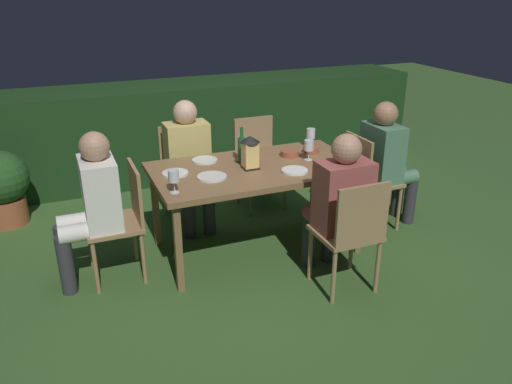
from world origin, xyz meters
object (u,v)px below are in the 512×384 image
chair_side_right_a (185,168)px  bowl_olives (324,165)px  chair_head_near (122,217)px  person_in_green (387,158)px  bowl_dip (311,150)px  green_bottle_on_table (242,149)px  lantern_centerpiece (250,150)px  wine_glass_b (311,134)px  bowl_bread (248,153)px  chair_side_right_b (258,158)px  plate_d (212,177)px  dining_table (256,173)px  plate_b (175,173)px  plate_c (295,170)px  bowl_salad (290,153)px  chair_side_left_b (351,231)px  person_in_rust (338,201)px  person_in_mustard (189,159)px  person_in_cream (92,202)px  potted_plant_by_hedge (2,185)px  chair_head_far (367,177)px  wine_glass_a (309,146)px  wine_glass_c (174,177)px  plate_a (205,160)px

chair_side_right_a → bowl_olives: 1.40m
chair_head_near → person_in_green: bearing=0.0°
bowl_dip → chair_head_near: bearing=-175.3°
green_bottle_on_table → lantern_centerpiece: bearing=-88.4°
bowl_olives → wine_glass_b: bearing=73.2°
bowl_bread → chair_side_right_b: bearing=59.8°
chair_side_right_a → plate_d: (-0.03, -0.94, 0.25)m
dining_table → plate_b: bearing=172.9°
plate_c → bowl_salad: (0.13, 0.35, 0.02)m
plate_b → plate_c: bearing=-18.9°
chair_side_left_b → person_in_rust: (-0.00, 0.20, 0.15)m
plate_c → bowl_bread: bowl_bread is taller
chair_side_right_a → bowl_salad: bearing=-44.2°
person_in_mustard → plate_b: 0.63m
chair_head_near → wine_glass_b: bearing=9.3°
person_in_cream → bowl_salad: size_ratio=7.42×
chair_side_right_b → lantern_centerpiece: lantern_centerpiece is taller
chair_side_right_b → potted_plant_by_hedge: 2.37m
chair_side_right_a → bowl_salad: (0.73, -0.71, 0.27)m
lantern_centerpiece → chair_head_far: bearing=1.1°
wine_glass_a → wine_glass_c: 1.21m
plate_a → bowl_salad: 0.72m
chair_side_left_b → plate_b: (-1.00, 0.92, 0.25)m
person_in_mustard → plate_d: person_in_mustard is taller
chair_head_far → plate_d: size_ratio=3.90×
dining_table → bowl_salad: (0.36, 0.13, 0.08)m
person_in_green → chair_side_right_a: size_ratio=1.32×
bowl_salad → person_in_green: bearing=-8.2°
wine_glass_b → bowl_dip: 0.18m
wine_glass_c → plate_c: size_ratio=0.82×
plate_c → chair_head_near: bearing=170.5°
person_in_mustard → wine_glass_a: person_in_mustard is taller
chair_side_left_b → potted_plant_by_hedge: (-2.32, 2.17, -0.10)m
wine_glass_a → plate_b: size_ratio=0.84×
potted_plant_by_hedge → bowl_bread: bearing=-27.7°
plate_b → plate_d: size_ratio=0.90×
plate_b → bowl_salad: (1.00, 0.05, 0.02)m
dining_table → wine_glass_c: (-0.73, -0.28, 0.17)m
wine_glass_a → potted_plant_by_hedge: (-2.41, 1.35, -0.47)m
wine_glass_b → plate_a: size_ratio=0.82×
person_in_mustard → plate_c: 1.06m
wine_glass_c → plate_c: bearing=3.5°
chair_head_near → plate_c: chair_head_near is taller
potted_plant_by_hedge → person_in_green: bearing=-22.4°
dining_table → bowl_dip: size_ratio=12.44×
green_bottle_on_table → bowl_bread: (0.11, 0.14, -0.09)m
lantern_centerpiece → wine_glass_b: bearing=23.5°
plate_c → plate_d: same height
wine_glass_b → bowl_salad: size_ratio=1.09×
chair_head_near → plate_b: 0.51m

